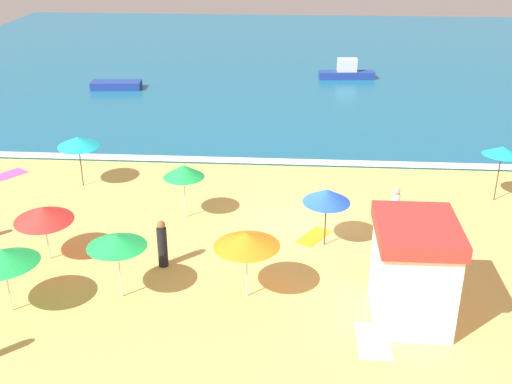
# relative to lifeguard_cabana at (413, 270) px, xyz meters

# --- Properties ---
(ground_plane) EXTENTS (60.00, 60.00, 0.00)m
(ground_plane) POSITION_rel_lifeguard_cabana_xyz_m (-3.13, 5.37, -1.54)
(ground_plane) COLOR #EDBC60
(ocean_water) EXTENTS (60.00, 44.00, 0.10)m
(ocean_water) POSITION_rel_lifeguard_cabana_xyz_m (-3.13, 33.37, -1.49)
(ocean_water) COLOR #196084
(ocean_water) RESTS_ON ground_plane
(wave_breaker_foam) EXTENTS (57.00, 0.70, 0.01)m
(wave_breaker_foam) POSITION_rel_lifeguard_cabana_xyz_m (-3.13, 11.67, -1.44)
(wave_breaker_foam) COLOR white
(wave_breaker_foam) RESTS_ON ocean_water
(lifeguard_cabana) EXTENTS (2.23, 2.76, 3.02)m
(lifeguard_cabana) POSITION_rel_lifeguard_cabana_xyz_m (0.00, 0.00, 0.00)
(lifeguard_cabana) COLOR white
(lifeguard_cabana) RESTS_ON ground_plane
(beach_umbrella_0) EXTENTS (2.01, 2.02, 2.17)m
(beach_umbrella_0) POSITION_rel_lifeguard_cabana_xyz_m (-2.28, 4.07, 0.35)
(beach_umbrella_0) COLOR #4C3823
(beach_umbrella_0) RESTS_ON ground_plane
(beach_umbrella_2) EXTENTS (1.84, 1.84, 2.14)m
(beach_umbrella_2) POSITION_rel_lifeguard_cabana_xyz_m (-7.49, 5.89, 0.35)
(beach_umbrella_2) COLOR silver
(beach_umbrella_2) RESTS_ON ground_plane
(beach_umbrella_3) EXTENTS (2.83, 2.82, 2.10)m
(beach_umbrella_3) POSITION_rel_lifeguard_cabana_xyz_m (-11.53, -0.53, 0.27)
(beach_umbrella_3) COLOR silver
(beach_umbrella_3) RESTS_ON ground_plane
(beach_umbrella_5) EXTENTS (2.67, 2.67, 1.97)m
(beach_umbrella_5) POSITION_rel_lifeguard_cabana_xyz_m (-11.52, 2.47, 0.14)
(beach_umbrella_5) COLOR silver
(beach_umbrella_5) RESTS_ON ground_plane
(beach_umbrella_6) EXTENTS (2.19, 2.18, 2.18)m
(beach_umbrella_6) POSITION_rel_lifeguard_cabana_xyz_m (-4.72, 0.70, 0.41)
(beach_umbrella_6) COLOR silver
(beach_umbrella_6) RESTS_ON ground_plane
(beach_umbrella_7) EXTENTS (2.44, 2.44, 2.11)m
(beach_umbrella_7) POSITION_rel_lifeguard_cabana_xyz_m (-8.50, 0.42, 0.37)
(beach_umbrella_7) COLOR silver
(beach_umbrella_7) RESTS_ON ground_plane
(beach_umbrella_8) EXTENTS (2.13, 2.13, 2.33)m
(beach_umbrella_8) POSITION_rel_lifeguard_cabana_xyz_m (4.68, 8.28, 0.57)
(beach_umbrella_8) COLOR #4C3823
(beach_umbrella_8) RESTS_ON ground_plane
(beach_umbrella_9) EXTENTS (2.14, 2.16, 2.23)m
(beach_umbrella_9) POSITION_rel_lifeguard_cabana_xyz_m (-12.36, 8.57, 0.43)
(beach_umbrella_9) COLOR #4C3823
(beach_umbrella_9) RESTS_ON ground_plane
(beachgoer_1) EXTENTS (0.42, 0.42, 1.68)m
(beachgoer_1) POSITION_rel_lifeguard_cabana_xyz_m (0.26, 5.40, -0.72)
(beachgoer_1) COLOR white
(beachgoer_1) RESTS_ON ground_plane
(beachgoer_5) EXTENTS (0.33, 0.33, 1.64)m
(beachgoer_5) POSITION_rel_lifeguard_cabana_xyz_m (-7.62, 2.30, -0.75)
(beachgoer_5) COLOR black
(beachgoer_5) RESTS_ON ground_plane
(beach_towel_0) EXTENTS (1.38, 1.64, 0.01)m
(beach_towel_0) POSITION_rel_lifeguard_cabana_xyz_m (-2.64, 4.63, -1.53)
(beach_towel_0) COLOR orange
(beach_towel_0) RESTS_ON ground_plane
(beach_towel_1) EXTENTS (1.47, 1.59, 0.01)m
(beach_towel_1) POSITION_rel_lifeguard_cabana_xyz_m (-15.99, 9.54, -1.53)
(beach_towel_1) COLOR #D84CA5
(beach_towel_1) RESTS_ON ground_plane
(beach_towel_2) EXTENTS (0.90, 1.64, 0.01)m
(beach_towel_2) POSITION_rel_lifeguard_cabana_xyz_m (-1.11, -1.25, -1.53)
(beach_towel_2) COLOR white
(beach_towel_2) RESTS_ON ground_plane
(small_boat_0) EXTENTS (3.83, 1.24, 1.38)m
(small_boat_0) POSITION_rel_lifeguard_cabana_xyz_m (-0.08, 27.50, -1.00)
(small_boat_0) COLOR navy
(small_boat_0) RESTS_ON ocean_water
(small_boat_1) EXTENTS (3.25, 1.51, 0.48)m
(small_boat_1) POSITION_rel_lifeguard_cabana_xyz_m (-15.09, 23.76, -1.20)
(small_boat_1) COLOR navy
(small_boat_1) RESTS_ON ocean_water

